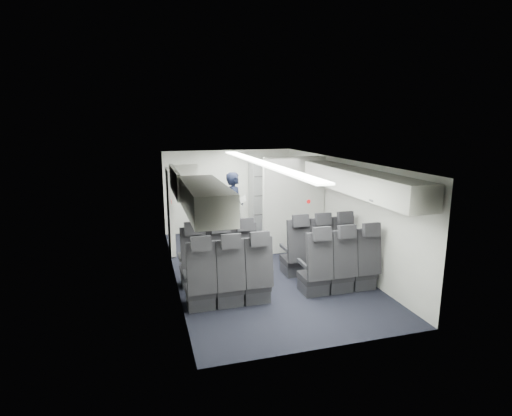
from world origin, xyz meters
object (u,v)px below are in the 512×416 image
seat_row_front (270,257)px  carry_on_bag (192,185)px  seat_row_mid (287,275)px  boarding_door (170,210)px  flight_attendant (235,208)px  galley_unit (266,195)px

seat_row_front → carry_on_bag: size_ratio=7.68×
seat_row_mid → boarding_door: (-1.64, 2.99, 0.55)m
boarding_door → flight_attendant: bearing=10.8°
seat_row_mid → carry_on_bag: 2.19m
seat_row_front → seat_row_mid: 0.90m
galley_unit → seat_row_front: bearing=-106.3°
boarding_door → flight_attendant: size_ratio=1.08×
galley_unit → boarding_door: bearing=-155.7°
seat_row_front → boarding_door: bearing=128.2°
boarding_door → seat_row_front: bearing=-51.8°
carry_on_bag → seat_row_front: bearing=-15.1°
seat_row_front → boarding_door: (-1.64, 2.09, 0.55)m
seat_row_front → galley_unit: 3.43m
flight_attendant → seat_row_mid: bearing=-165.3°
galley_unit → boarding_door: 2.84m
flight_attendant → carry_on_bag: carry_on_bag is taller
seat_row_front → galley_unit: (0.95, 3.25, 0.55)m
seat_row_mid → boarding_door: boarding_door is taller
flight_attendant → boarding_door: bearing=113.5°
seat_row_mid → flight_attendant: (-0.12, 3.28, 0.45)m
boarding_door → galley_unit: bearing=24.3°
galley_unit → flight_attendant: (-1.07, -0.88, -0.09)m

